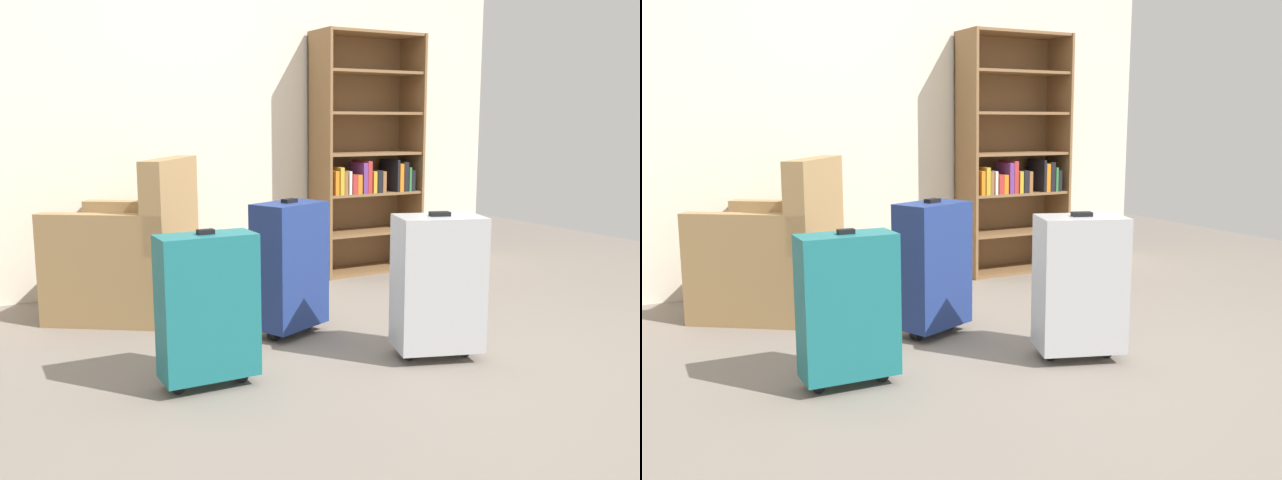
{
  "view_description": "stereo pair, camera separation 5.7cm",
  "coord_description": "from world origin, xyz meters",
  "views": [
    {
      "loc": [
        -1.64,
        -2.43,
        1.1
      ],
      "look_at": [
        -0.11,
        0.4,
        0.55
      ],
      "focal_mm": 38.81,
      "sensor_mm": 36.0,
      "label": 1
    },
    {
      "loc": [
        -1.59,
        -2.46,
        1.1
      ],
      "look_at": [
        -0.11,
        0.4,
        0.55
      ],
      "focal_mm": 38.81,
      "sensor_mm": 36.0,
      "label": 2
    }
  ],
  "objects": [
    {
      "name": "ground_plane",
      "position": [
        0.0,
        0.0,
        0.0
      ],
      "size": [
        8.02,
        8.02,
        0.0
      ],
      "primitive_type": "plane",
      "color": "slate"
    },
    {
      "name": "back_wall",
      "position": [
        0.0,
        2.11,
        1.3
      ],
      "size": [
        4.58,
        0.1,
        2.6
      ],
      "primitive_type": "cube",
      "color": "beige",
      "rests_on": "ground"
    },
    {
      "name": "bookshelf",
      "position": [
        1.07,
        1.9,
        0.83
      ],
      "size": [
        0.8,
        0.34,
        1.73
      ],
      "color": "brown",
      "rests_on": "ground"
    },
    {
      "name": "armchair",
      "position": [
        -0.74,
        1.53,
        0.32
      ],
      "size": [
        0.97,
        0.97,
        0.9
      ],
      "color": "#9E7A4C",
      "rests_on": "ground"
    },
    {
      "name": "mug",
      "position": [
        -0.22,
        1.52,
        0.05
      ],
      "size": [
        0.12,
        0.08,
        0.1
      ],
      "color": "#1E7F4C",
      "rests_on": "ground"
    },
    {
      "name": "suitcase_navy_blue",
      "position": [
        -0.11,
        0.72,
        0.37
      ],
      "size": [
        0.43,
        0.35,
        0.72
      ],
      "color": "navy",
      "rests_on": "ground"
    },
    {
      "name": "suitcase_teal",
      "position": [
        -0.73,
        0.22,
        0.35
      ],
      "size": [
        0.4,
        0.2,
        0.67
      ],
      "color": "#19666B",
      "rests_on": "ground"
    },
    {
      "name": "suitcase_silver",
      "position": [
        0.34,
        0.06,
        0.36
      ],
      "size": [
        0.45,
        0.37,
        0.7
      ],
      "color": "#B7BABF",
      "rests_on": "ground"
    }
  ]
}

